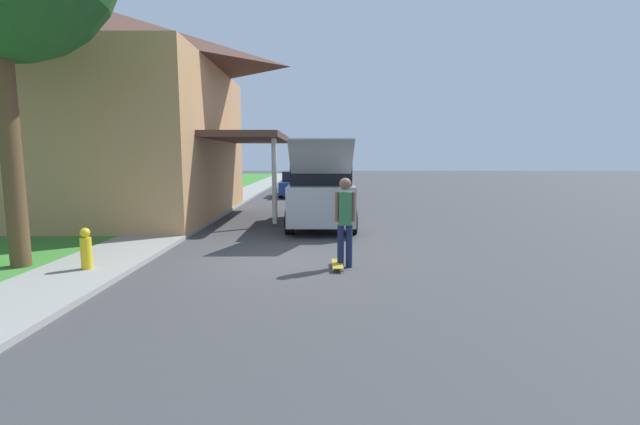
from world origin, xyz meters
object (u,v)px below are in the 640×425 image
skateboard (336,264)px  fire_hydrant (84,249)px  car_down_street (296,184)px  suv_parked (320,193)px  skateboarder (344,218)px

skateboard → fire_hydrant: bearing=-175.0°
car_down_street → suv_parked: bearing=-83.0°
skateboard → suv_parked: bearing=93.4°
car_down_street → skateboarder: size_ratio=2.47×
car_down_street → fire_hydrant: 16.72m
fire_hydrant → suv_parked: bearing=52.3°
skateboard → fire_hydrant: size_ratio=1.00×
suv_parked → car_down_street: (-1.32, 10.70, -0.39)m
fire_hydrant → skateboard: bearing=5.0°
suv_parked → car_down_street: bearing=97.0°
suv_parked → skateboard: suv_parked is taller
suv_parked → skateboard: size_ratio=6.98×
skateboarder → skateboard: skateboarder is taller
skateboarder → skateboard: bearing=-152.1°
skateboard → fire_hydrant: (-4.74, -0.41, 0.39)m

